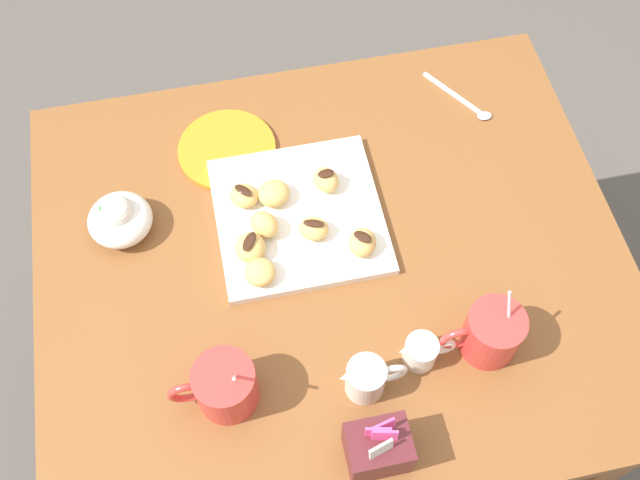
# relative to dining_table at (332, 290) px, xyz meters

# --- Properties ---
(ground_plane) EXTENTS (8.00, 8.00, 0.00)m
(ground_plane) POSITION_rel_dining_table_xyz_m (0.00, 0.00, -0.59)
(ground_plane) COLOR #514C47
(dining_table) EXTENTS (0.99, 0.85, 0.72)m
(dining_table) POSITION_rel_dining_table_xyz_m (0.00, 0.00, 0.00)
(dining_table) COLOR brown
(dining_table) RESTS_ON ground_plane
(pastry_plate_square) EXTENTS (0.28, 0.28, 0.02)m
(pastry_plate_square) POSITION_rel_dining_table_xyz_m (0.04, -0.09, 0.14)
(pastry_plate_square) COLOR white
(pastry_plate_square) RESTS_ON dining_table
(coffee_mug_red_left) EXTENTS (0.13, 0.09, 0.15)m
(coffee_mug_red_left) POSITION_rel_dining_table_xyz_m (-0.20, 0.20, 0.18)
(coffee_mug_red_left) COLOR red
(coffee_mug_red_left) RESTS_ON dining_table
(coffee_mug_red_right) EXTENTS (0.13, 0.09, 0.14)m
(coffee_mug_red_right) POSITION_rel_dining_table_xyz_m (0.21, 0.20, 0.18)
(coffee_mug_red_right) COLOR red
(coffee_mug_red_right) RESTS_ON dining_table
(cream_pitcher_white) EXTENTS (0.10, 0.06, 0.07)m
(cream_pitcher_white) POSITION_rel_dining_table_xyz_m (-0.00, 0.23, 0.17)
(cream_pitcher_white) COLOR white
(cream_pitcher_white) RESTS_ON dining_table
(sugar_caddy) EXTENTS (0.09, 0.07, 0.11)m
(sugar_caddy) POSITION_rel_dining_table_xyz_m (0.01, 0.33, 0.17)
(sugar_caddy) COLOR #561E23
(sugar_caddy) RESTS_ON dining_table
(ice_cream_bowl) EXTENTS (0.11, 0.11, 0.08)m
(ice_cream_bowl) POSITION_rel_dining_table_xyz_m (0.34, -0.13, 0.16)
(ice_cream_bowl) COLOR white
(ice_cream_bowl) RESTS_ON dining_table
(chocolate_sauce_pitcher) EXTENTS (0.09, 0.05, 0.06)m
(chocolate_sauce_pitcher) POSITION_rel_dining_table_xyz_m (-0.10, 0.20, 0.16)
(chocolate_sauce_pitcher) COLOR white
(chocolate_sauce_pitcher) RESTS_ON dining_table
(saucer_orange_left) EXTENTS (0.18, 0.18, 0.01)m
(saucer_orange_left) POSITION_rel_dining_table_xyz_m (0.14, -0.26, 0.13)
(saucer_orange_left) COLOR orange
(saucer_orange_left) RESTS_ON dining_table
(loose_spoon_near_saucer) EXTENTS (0.10, 0.14, 0.01)m
(loose_spoon_near_saucer) POSITION_rel_dining_table_xyz_m (-0.32, -0.28, 0.13)
(loose_spoon_near_saucer) COLOR silver
(loose_spoon_near_saucer) RESTS_ON dining_table
(beignet_0) EXTENTS (0.06, 0.06, 0.04)m
(beignet_0) POSITION_rel_dining_table_xyz_m (-0.02, -0.13, 0.16)
(beignet_0) COLOR #E5B260
(beignet_0) RESTS_ON pastry_plate_square
(chocolate_drizzle_0) EXTENTS (0.03, 0.02, 0.00)m
(chocolate_drizzle_0) POSITION_rel_dining_table_xyz_m (-0.02, -0.13, 0.18)
(chocolate_drizzle_0) COLOR #381E11
(chocolate_drizzle_0) RESTS_ON beignet_0
(beignet_1) EXTENTS (0.07, 0.07, 0.04)m
(beignet_1) POSITION_rel_dining_table_xyz_m (0.08, -0.13, 0.16)
(beignet_1) COLOR #E5B260
(beignet_1) RESTS_ON pastry_plate_square
(beignet_2) EXTENTS (0.05, 0.06, 0.04)m
(beignet_2) POSITION_rel_dining_table_xyz_m (0.13, -0.03, 0.16)
(beignet_2) COLOR #E5B260
(beignet_2) RESTS_ON pastry_plate_square
(chocolate_drizzle_2) EXTENTS (0.03, 0.04, 0.00)m
(chocolate_drizzle_2) POSITION_rel_dining_table_xyz_m (0.13, -0.03, 0.18)
(chocolate_drizzle_2) COLOR #381E11
(chocolate_drizzle_2) RESTS_ON beignet_2
(beignet_3) EXTENTS (0.06, 0.06, 0.03)m
(beignet_3) POSITION_rel_dining_table_xyz_m (0.02, -0.04, 0.16)
(beignet_3) COLOR #E5B260
(beignet_3) RESTS_ON pastry_plate_square
(chocolate_drizzle_3) EXTENTS (0.04, 0.03, 0.00)m
(chocolate_drizzle_3) POSITION_rel_dining_table_xyz_m (0.02, -0.04, 0.18)
(chocolate_drizzle_3) COLOR #381E11
(chocolate_drizzle_3) RESTS_ON beignet_3
(beignet_4) EXTENTS (0.06, 0.06, 0.04)m
(beignet_4) POSITION_rel_dining_table_xyz_m (-0.05, -0.00, 0.16)
(beignet_4) COLOR #E5B260
(beignet_4) RESTS_ON pastry_plate_square
(chocolate_drizzle_4) EXTENTS (0.04, 0.04, 0.00)m
(chocolate_drizzle_4) POSITION_rel_dining_table_xyz_m (-0.05, -0.00, 0.18)
(chocolate_drizzle_4) COLOR #381E11
(chocolate_drizzle_4) RESTS_ON beignet_4
(beignet_5) EXTENTS (0.06, 0.07, 0.04)m
(beignet_5) POSITION_rel_dining_table_xyz_m (0.10, -0.07, 0.16)
(beignet_5) COLOR #E5B260
(beignet_5) RESTS_ON pastry_plate_square
(beignet_6) EXTENTS (0.07, 0.07, 0.03)m
(beignet_6) POSITION_rel_dining_table_xyz_m (0.13, -0.13, 0.16)
(beignet_6) COLOR #E5B260
(beignet_6) RESTS_ON pastry_plate_square
(chocolate_drizzle_6) EXTENTS (0.04, 0.04, 0.00)m
(chocolate_drizzle_6) POSITION_rel_dining_table_xyz_m (0.13, -0.13, 0.18)
(chocolate_drizzle_6) COLOR #381E11
(chocolate_drizzle_6) RESTS_ON beignet_6
(beignet_7) EXTENTS (0.07, 0.07, 0.03)m
(beignet_7) POSITION_rel_dining_table_xyz_m (0.13, 0.02, 0.16)
(beignet_7) COLOR #E5B260
(beignet_7) RESTS_ON pastry_plate_square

